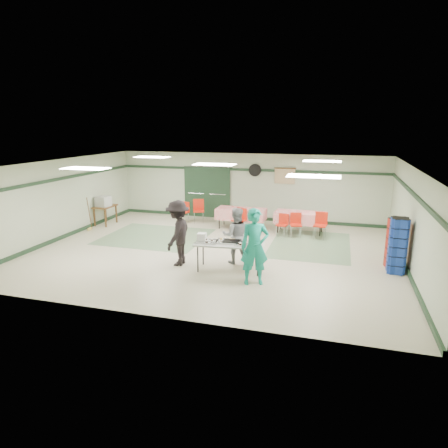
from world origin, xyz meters
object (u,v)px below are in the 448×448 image
(chair_a, at_px, (296,222))
(crate_stack_blue_b, at_px, (398,246))
(crate_stack_red, at_px, (396,244))
(dining_table_a, at_px, (300,217))
(chair_b, at_px, (283,222))
(crate_stack_blue_a, at_px, (398,246))
(volunteer_teal, at_px, (255,247))
(printer_table, at_px, (105,208))
(dining_table_b, at_px, (241,214))
(volunteer_grey, at_px, (236,236))
(office_printer, at_px, (103,201))
(chair_d, at_px, (240,218))
(broom, at_px, (89,213))
(chair_c, at_px, (321,222))
(chair_loose_a, at_px, (199,208))
(serving_table, at_px, (229,245))
(volunteer_dark, at_px, (178,233))
(chair_loose_b, at_px, (184,210))

(chair_a, relative_size, crate_stack_blue_b, 0.56)
(crate_stack_red, bearing_deg, dining_table_a, 132.84)
(chair_b, height_order, crate_stack_blue_a, crate_stack_blue_a)
(volunteer_teal, relative_size, chair_b, 2.43)
(chair_b, bearing_deg, printer_table, -165.44)
(dining_table_b, xyz_separation_m, chair_b, (1.66, -0.58, -0.10))
(volunteer_grey, relative_size, office_printer, 3.21)
(crate_stack_blue_a, bearing_deg, crate_stack_red, 90.00)
(crate_stack_blue_a, bearing_deg, chair_d, 149.94)
(chair_b, xyz_separation_m, broom, (-6.99, -1.24, 0.16))
(volunteer_grey, height_order, broom, volunteer_grey)
(chair_c, height_order, chair_loose_a, chair_loose_a)
(chair_loose_a, bearing_deg, broom, -166.43)
(crate_stack_blue_b, distance_m, office_printer, 10.59)
(serving_table, xyz_separation_m, chair_a, (1.34, 3.88, -0.20))
(volunteer_grey, relative_size, volunteer_dark, 0.88)
(dining_table_b, relative_size, crate_stack_red, 1.33)
(dining_table_a, distance_m, office_printer, 7.53)
(dining_table_b, relative_size, crate_stack_blue_b, 1.23)
(dining_table_b, bearing_deg, chair_b, -18.48)
(crate_stack_blue_b, bearing_deg, chair_a, 135.71)
(chair_b, relative_size, crate_stack_blue_a, 0.52)
(chair_a, xyz_separation_m, printer_table, (-7.36, -0.32, 0.14))
(volunteer_dark, distance_m, printer_table, 5.74)
(volunteer_teal, xyz_separation_m, chair_b, (0.05, 4.60, -0.47))
(crate_stack_blue_b, bearing_deg, volunteer_dark, -170.51)
(chair_b, distance_m, crate_stack_red, 4.22)
(chair_loose_a, bearing_deg, crate_stack_blue_b, -49.55)
(chair_d, relative_size, crate_stack_blue_b, 0.59)
(serving_table, relative_size, chair_d, 2.13)
(chair_b, xyz_separation_m, crate_stack_blue_a, (3.39, -2.85, 0.28))
(chair_a, bearing_deg, chair_loose_a, 153.26)
(volunteer_dark, distance_m, dining_table_b, 4.47)
(volunteer_teal, distance_m, dining_table_a, 5.22)
(printer_table, xyz_separation_m, office_printer, (-0.00, -0.10, 0.29))
(crate_stack_blue_a, height_order, office_printer, crate_stack_blue_a)
(volunteer_grey, relative_size, printer_table, 1.69)
(dining_table_a, bearing_deg, crate_stack_red, -44.44)
(volunteer_grey, xyz_separation_m, office_printer, (-6.04, 2.83, 0.14))
(crate_stack_blue_a, bearing_deg, chair_b, 139.96)
(chair_c, xyz_separation_m, office_printer, (-8.21, -0.43, 0.38))
(volunteer_teal, distance_m, chair_loose_b, 6.78)
(volunteer_teal, bearing_deg, chair_a, 63.62)
(chair_a, distance_m, chair_loose_b, 4.60)
(serving_table, bearing_deg, chair_a, 65.61)
(chair_b, height_order, chair_loose_b, chair_loose_b)
(office_printer, bearing_deg, chair_d, 13.14)
(volunteer_grey, xyz_separation_m, crate_stack_blue_b, (4.26, 0.39, -0.05))
(chair_loose_a, xyz_separation_m, office_printer, (-3.39, -1.48, 0.37))
(chair_a, bearing_deg, volunteer_teal, -108.17)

